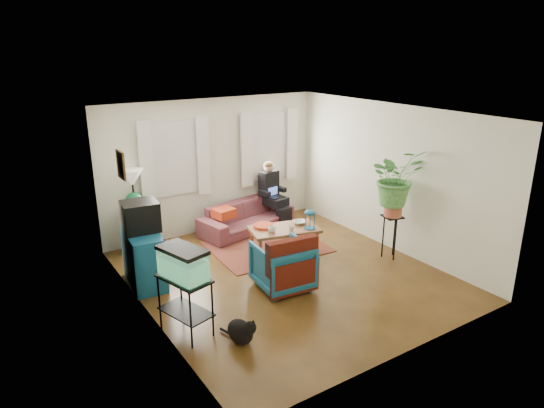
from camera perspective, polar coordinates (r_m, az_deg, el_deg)
floor at (r=7.93m, az=1.59°, el=-8.34°), size 4.50×5.00×0.01m
ceiling at (r=7.15m, az=1.78°, el=10.63°), size 4.50×5.00×0.01m
wall_back at (r=9.52m, az=-6.93°, el=4.48°), size 4.50×0.01×2.60m
wall_front at (r=5.69m, az=16.19°, el=-5.80°), size 4.50×0.01×2.60m
wall_left at (r=6.49m, az=-14.91°, el=-2.66°), size 0.01×5.00×2.60m
wall_right at (r=8.86m, az=13.76°, el=3.04°), size 0.01×5.00×2.60m
window_left at (r=9.13m, az=-11.44°, el=5.27°), size 1.08×0.04×1.38m
window_right at (r=10.04m, az=-0.49°, el=6.81°), size 1.08×0.04×1.38m
curtains_left at (r=9.06m, az=-11.25°, el=5.18°), size 1.36×0.06×1.50m
curtains_right at (r=9.98m, az=-0.24°, el=6.73°), size 1.36×0.06×1.50m
picture_frame at (r=7.10m, az=-17.28°, el=4.41°), size 0.04×0.32×0.40m
area_rug at (r=8.95m, az=-0.61°, el=-5.04°), size 2.09×1.71×0.01m
sofa at (r=9.61m, az=-3.03°, el=-0.98°), size 2.07×1.14×0.77m
seated_person at (r=10.00m, az=-0.00°, el=1.04°), size 0.60×0.69×1.17m
side_table at (r=9.07m, az=-15.63°, el=-2.80°), size 0.66×0.66×0.78m
table_lamp at (r=8.84m, az=-16.03°, el=1.61°), size 0.49×0.49×0.72m
dresser at (r=7.73m, az=-14.82°, el=-6.21°), size 0.56×0.99×0.85m
crt_tv at (r=7.58m, az=-15.24°, el=-1.40°), size 0.57×0.52×0.46m
aquarium_stand at (r=6.38m, az=-10.12°, el=-11.70°), size 0.57×0.78×0.79m
aquarium at (r=6.11m, az=-10.43°, el=-6.82°), size 0.51×0.71×0.41m
black_cat at (r=6.23m, az=-3.77°, el=-14.50°), size 0.38×0.49×0.37m
armchair at (r=7.38m, az=1.23°, el=-6.98°), size 0.85×0.80×0.80m
serape_throw at (r=7.07m, az=2.46°, el=-6.71°), size 0.82×0.26×0.66m
coffee_table at (r=8.58m, az=1.45°, el=-4.37°), size 1.31×0.92×0.49m
cup_a at (r=8.29m, az=-0.03°, el=-2.98°), size 0.16×0.16×0.11m
cup_b at (r=8.32m, az=2.28°, el=-2.93°), size 0.13×0.13×0.10m
bowl at (r=8.68m, az=3.23°, el=-2.16°), size 0.28×0.28×0.06m
snack_tray at (r=8.52m, az=-0.97°, el=-2.59°), size 0.45×0.45×0.04m
birdcage at (r=8.43m, az=4.48°, el=-1.79°), size 0.24×0.24×0.35m
plant_stand at (r=8.64m, az=13.80°, el=-3.77°), size 0.39×0.39×0.77m
potted_plant at (r=8.35m, az=14.27°, el=2.06°), size 1.02×0.93×0.97m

